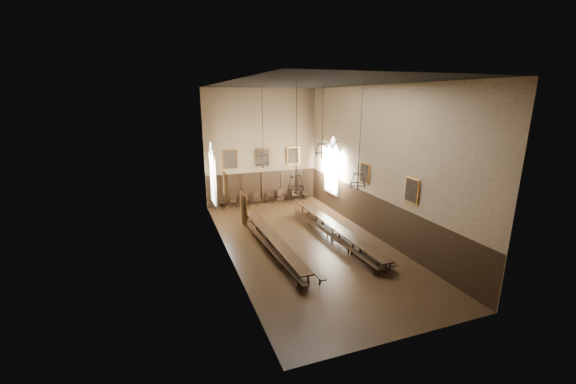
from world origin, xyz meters
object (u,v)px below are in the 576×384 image
bench_left_outer (266,246)px  table_right (336,232)px  bench_right_inner (327,234)px  chair_6 (295,197)px  bench_left_inner (281,242)px  chair_0 (222,204)px  bench_right_outer (345,233)px  chair_7 (305,196)px  table_left (272,242)px  chair_5 (281,198)px  chair_2 (246,202)px  chandelier_front_right (358,178)px  chandelier_back_right (322,149)px  chair_4 (271,199)px  chandelier_front_left (296,181)px  chair_3 (258,201)px  chair_1 (233,203)px

bench_left_outer → table_right: bearing=2.7°
bench_right_inner → chair_6: size_ratio=10.26×
bench_left_inner → chair_0: 8.82m
bench_right_outer → chair_7: 8.54m
table_left → chair_5: bearing=68.1°
chair_2 → chandelier_front_right: (3.64, -10.54, 3.93)m
chair_2 → chandelier_back_right: 8.81m
chair_4 → chair_6: chair_4 is taller
chair_4 → chair_6: size_ratio=1.01×
chair_7 → bench_right_inner: bearing=-118.2°
table_left → chandelier_front_left: 5.13m
chair_4 → chair_6: 2.07m
chandelier_front_left → chair_3: bearing=84.0°
bench_right_inner → chair_3: bearing=103.9°
bench_right_outer → bench_left_inner: bearing=-178.8°
chair_4 → chandelier_front_right: (1.55, -10.50, 3.91)m
chandelier_back_right → chandelier_front_right: bearing=-87.6°
chair_0 → chair_6: size_ratio=0.89×
chandelier_back_right → chandelier_front_right: size_ratio=0.80×
chair_1 → chair_4: (3.07, -0.06, 0.01)m
chair_2 → chandelier_back_right: chandelier_back_right is taller
bench_left_inner → chair_7: size_ratio=11.59×
bench_left_outer → chandelier_front_left: (0.70, -2.75, 4.29)m
chair_6 → table_right: bearing=-113.8°
table_left → bench_right_outer: (4.68, 0.04, -0.10)m
table_left → bench_left_inner: bearing=-4.5°
table_left → chandelier_front_right: bearing=-26.4°
chandelier_front_right → chair_0: bearing=117.4°
bench_right_inner → chair_4: (-0.96, 8.32, 0.01)m
bench_right_inner → chair_3: (-2.05, 8.31, 0.01)m
bench_right_outer → chair_5: size_ratio=9.61×
chair_6 → chair_3: bearing=160.2°
chair_2 → chandelier_back_right: size_ratio=0.22×
chair_1 → chair_5: 3.94m
bench_right_outer → chair_6: chair_6 is taller
bench_right_inner → chair_6: (1.11, 8.31, 0.01)m
bench_right_outer → chandelier_back_right: (-0.72, 2.01, 4.91)m
table_right → chandelier_back_right: size_ratio=2.48×
chair_1 → chair_5: chair_5 is taller
chair_3 → chair_5: (1.96, 0.12, 0.00)m
table_left → chair_0: 8.67m
bench_right_outer → chair_0: size_ratio=11.17×
table_right → chair_7: chair_7 is taller
chair_6 → chandelier_front_right: 11.21m
chandelier_back_right → chandelier_front_left: same height
chandelier_back_right → chair_6: bearing=83.8°
bench_left_inner → chair_1: chair_1 is taller
table_right → bench_left_outer: (-4.47, -0.21, -0.12)m
bench_left_inner → chair_0: (-1.91, 8.61, -0.01)m
bench_left_outer → chandelier_front_right: (4.54, -1.86, 3.93)m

